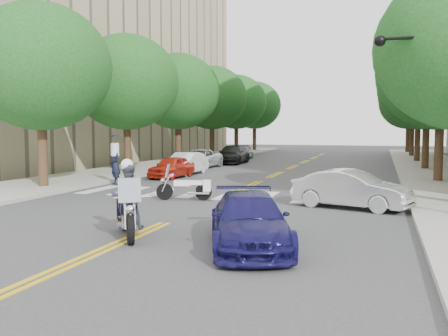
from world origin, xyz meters
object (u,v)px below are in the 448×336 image
at_px(motorcycle_parked, 189,188).
at_px(sedan_blue, 249,221).
at_px(motorcycle_police, 127,202).
at_px(officer_standing, 115,165).
at_px(convertible, 351,189).

distance_m(motorcycle_parked, sedan_blue, 7.97).
xyz_separation_m(motorcycle_police, officer_standing, (-6.31, 10.38, 0.10)).
relative_size(motorcycle_police, officer_standing, 1.12).
relative_size(motorcycle_police, convertible, 0.55).
height_order(motorcycle_parked, sedan_blue, motorcycle_parked).
relative_size(motorcycle_police, motorcycle_parked, 1.04).
bearing_deg(motorcycle_parked, motorcycle_police, 172.67).
distance_m(motorcycle_police, motorcycle_parked, 6.62).
xyz_separation_m(motorcycle_police, convertible, (5.25, 6.38, -0.22)).
distance_m(motorcycle_police, officer_standing, 12.15).
relative_size(motorcycle_parked, sedan_blue, 0.49).
bearing_deg(motorcycle_police, convertible, -161.56).
height_order(officer_standing, sedan_blue, officer_standing).
bearing_deg(convertible, motorcycle_parked, 105.62).
xyz_separation_m(motorcycle_parked, convertible, (6.13, -0.16, 0.18)).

